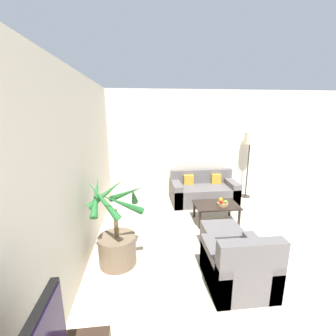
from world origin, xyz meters
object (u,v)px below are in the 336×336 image
at_px(armchair, 239,267).
at_px(ottoman, 222,239).
at_px(potted_palm, 117,238).
at_px(orange_fruit, 221,200).
at_px(coffee_table, 216,207).
at_px(fruit_bowl, 223,204).
at_px(floor_lamp, 250,143).
at_px(sofa_loveseat, 203,192).
at_px(apple_red, 221,202).
at_px(apple_green, 226,202).

xyz_separation_m(armchair, ottoman, (0.06, 0.77, -0.07)).
bearing_deg(potted_palm, orange_fruit, 29.43).
xyz_separation_m(coffee_table, orange_fruit, (0.08, -0.02, 0.15)).
bearing_deg(ottoman, fruit_bowl, 70.48).
xyz_separation_m(floor_lamp, fruit_bowl, (-1.12, -1.34, -1.01)).
relative_size(coffee_table, fruit_bowl, 4.02).
xyz_separation_m(sofa_loveseat, ottoman, (-0.23, -1.98, -0.07)).
bearing_deg(armchair, coffee_table, 81.20).
relative_size(potted_palm, armchair, 1.66).
xyz_separation_m(fruit_bowl, apple_red, (-0.04, -0.04, 0.06)).
bearing_deg(sofa_loveseat, apple_red, -87.77).
distance_m(sofa_loveseat, orange_fruit, 1.07).
relative_size(sofa_loveseat, floor_lamp, 0.92).
xyz_separation_m(potted_palm, ottoman, (1.62, 0.15, -0.21)).
bearing_deg(sofa_loveseat, coffee_table, -90.99).
distance_m(sofa_loveseat, apple_green, 1.15).
bearing_deg(orange_fruit, armchair, -101.47).
relative_size(apple_red, orange_fruit, 0.76).
bearing_deg(potted_palm, apple_green, 26.82).
xyz_separation_m(apple_green, orange_fruit, (-0.07, 0.07, 0.01)).
bearing_deg(ottoman, coffee_table, 77.66).
relative_size(potted_palm, fruit_bowl, 6.20).
relative_size(potted_palm, apple_green, 19.70).
distance_m(fruit_bowl, armchair, 1.69).
xyz_separation_m(apple_red, ottoman, (-0.27, -0.83, -0.27)).
distance_m(potted_palm, sofa_loveseat, 2.82).
height_order(apple_red, orange_fruit, orange_fruit).
height_order(floor_lamp, ottoman, floor_lamp).
bearing_deg(potted_palm, fruit_bowl, 28.03).
bearing_deg(sofa_loveseat, ottoman, -96.50).
bearing_deg(armchair, potted_palm, 158.43).
distance_m(potted_palm, armchair, 1.69).
bearing_deg(apple_green, apple_red, -170.30).
height_order(sofa_loveseat, floor_lamp, floor_lamp).
bearing_deg(apple_green, orange_fruit, 135.17).
xyz_separation_m(floor_lamp, apple_green, (-1.07, -1.36, -0.95)).
xyz_separation_m(coffee_table, apple_red, (0.06, -0.11, 0.14)).
bearing_deg(armchair, floor_lamp, 63.54).
bearing_deg(apple_red, armchair, -101.56).
bearing_deg(apple_red, floor_lamp, 50.02).
bearing_deg(coffee_table, apple_red, -61.25).
distance_m(floor_lamp, orange_fruit, 1.96).
distance_m(sofa_loveseat, ottoman, 1.99).
relative_size(apple_green, armchair, 0.08).
bearing_deg(ottoman, floor_lamp, 57.21).
bearing_deg(orange_fruit, floor_lamp, 48.50).
distance_m(fruit_bowl, orange_fruit, 0.09).
distance_m(apple_red, ottoman, 0.92).
bearing_deg(armchair, ottoman, 85.64).
distance_m(coffee_table, fruit_bowl, 0.15).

